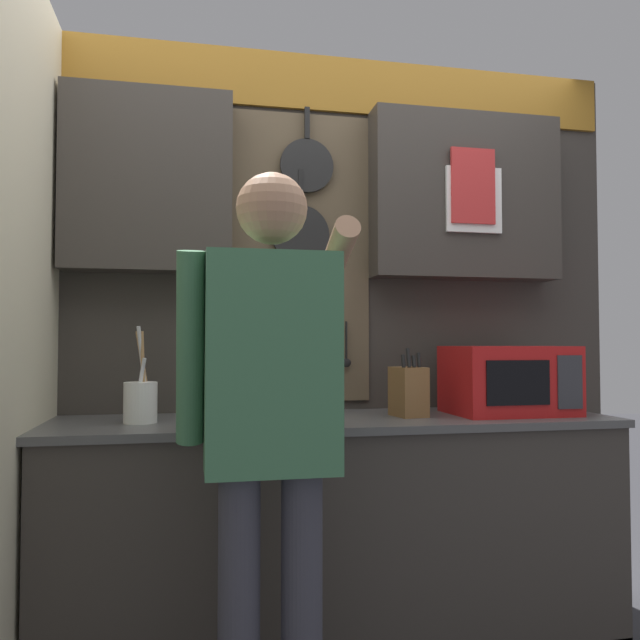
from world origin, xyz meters
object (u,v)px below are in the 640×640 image
object	(u,v)px
knife_block	(408,391)
utensil_crock	(141,400)
person	(271,408)
microwave	(508,380)

from	to	relation	value
knife_block	utensil_crock	size ratio (longest dim) A/B	0.77
utensil_crock	knife_block	bearing A→B (deg)	-0.12
knife_block	person	world-z (taller)	person
microwave	utensil_crock	xyz separation A→B (m)	(-1.48, 0.00, -0.06)
person	utensil_crock	bearing A→B (deg)	125.07
microwave	knife_block	bearing A→B (deg)	179.88
utensil_crock	person	world-z (taller)	person
utensil_crock	person	distance (m)	0.71
microwave	knife_block	size ratio (longest dim) A/B	1.77
knife_block	person	xyz separation A→B (m)	(-0.63, -0.58, 0.00)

